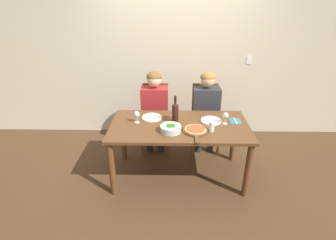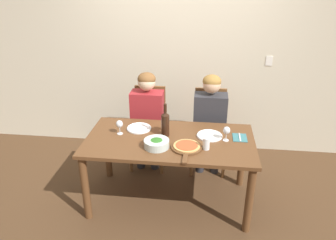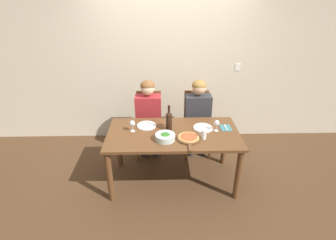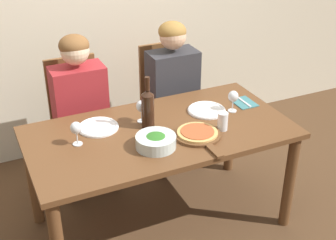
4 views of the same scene
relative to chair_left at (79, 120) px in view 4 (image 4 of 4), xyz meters
name	(u,v)px [view 4 (image 4 of 4)]	position (x,y,z in m)	size (l,w,h in m)	color
ground_plane	(161,221)	(0.34, -0.76, -0.52)	(40.00, 40.00, 0.00)	#4C331E
dining_table	(160,144)	(0.34, -0.76, 0.12)	(1.68, 0.87, 0.75)	brown
chair_left	(79,120)	(0.00, 0.00, 0.00)	(0.42, 0.42, 0.99)	brown
chair_right	(167,102)	(0.74, 0.00, 0.00)	(0.42, 0.42, 0.99)	brown
person_woman	(80,101)	(0.00, -0.12, 0.21)	(0.47, 0.51, 1.22)	#28282D
person_man	(174,84)	(0.74, -0.12, 0.21)	(0.47, 0.51, 1.22)	#28282D
wine_bottle	(148,108)	(0.29, -0.69, 0.36)	(0.08, 0.08, 0.35)	black
broccoli_bowl	(156,141)	(0.24, -0.93, 0.26)	(0.24, 0.24, 0.08)	silver
dinner_plate_left	(98,127)	(-0.01, -0.57, 0.23)	(0.26, 0.26, 0.02)	white
dinner_plate_right	(207,110)	(0.74, -0.65, 0.23)	(0.26, 0.26, 0.02)	white
pizza_on_board	(198,134)	(0.52, -0.93, 0.24)	(0.29, 0.43, 0.04)	brown
wine_glass_left	(76,129)	(-0.18, -0.71, 0.33)	(0.07, 0.07, 0.15)	silver
wine_glass_right	(233,97)	(0.90, -0.73, 0.33)	(0.07, 0.07, 0.15)	silver
wine_glass_centre	(141,107)	(0.28, -0.60, 0.33)	(0.07, 0.07, 0.15)	silver
water_tumbler	(223,121)	(0.71, -0.92, 0.28)	(0.07, 0.07, 0.12)	silver
fork_on_napkin	(244,103)	(1.04, -0.65, 0.23)	(0.14, 0.18, 0.01)	#387075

